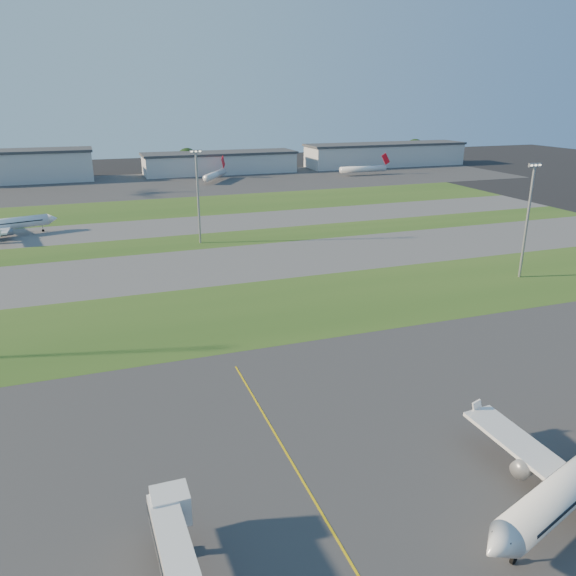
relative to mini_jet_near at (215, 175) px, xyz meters
name	(u,v)px	position (x,y,z in m)	size (l,w,h in m)	color
ground	(262,499)	(-45.78, -225.74, -3.28)	(700.00, 700.00, 0.00)	black
apron_near	(262,499)	(-45.78, -225.74, -3.28)	(300.00, 70.00, 0.01)	#333335
grass_strip_a	(180,320)	(-45.78, -173.74, -3.28)	(300.00, 34.00, 0.01)	#274C19
taxiway_a	(157,271)	(-45.78, -140.74, -3.28)	(300.00, 32.00, 0.01)	#515154
grass_strip_b	(146,246)	(-45.78, -115.74, -3.28)	(300.00, 18.00, 0.01)	#274C19
taxiway_b	(138,229)	(-45.78, -93.74, -3.28)	(300.00, 26.00, 0.01)	#515154
grass_strip_c	(129,210)	(-45.78, -60.74, -3.28)	(300.00, 40.00, 0.01)	#274C19
apron_far	(118,186)	(-45.78, -0.74, -3.28)	(400.00, 80.00, 0.01)	#333335
yellow_line	(307,489)	(-40.78, -225.74, -3.28)	(0.25, 60.00, 0.02)	gold
mini_jet_near	(215,175)	(0.00, 0.00, 0.00)	(16.50, 25.25, 9.48)	silver
mini_jet_far	(363,169)	(78.07, -4.27, 0.00)	(28.60, 3.36, 9.48)	silver
light_mast_centre	(198,191)	(-30.78, -117.74, 11.53)	(3.20, 0.70, 25.80)	gray
light_mast_east	(528,214)	(32.22, -173.74, 11.53)	(3.20, 0.70, 25.80)	gray
hangar_west	(15,166)	(-90.78, 29.26, 4.35)	(71.40, 23.00, 15.20)	#A8ABB0
hangar_east	(220,163)	(9.22, 29.26, 2.35)	(81.60, 23.00, 11.20)	#A8ABB0
hangar_far_east	(385,154)	(109.22, 29.26, 3.35)	(96.90, 23.00, 13.20)	#A8ABB0
tree_mid_west	(71,165)	(-65.78, 40.26, 2.55)	(9.90, 9.90, 10.80)	black
tree_mid_east	(187,159)	(-5.78, 43.26, 3.53)	(11.55, 11.55, 12.60)	black
tree_east	(315,156)	(69.22, 41.26, 2.88)	(10.45, 10.45, 11.40)	black
tree_far_east	(415,149)	(139.22, 45.26, 4.18)	(12.65, 12.65, 13.80)	black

